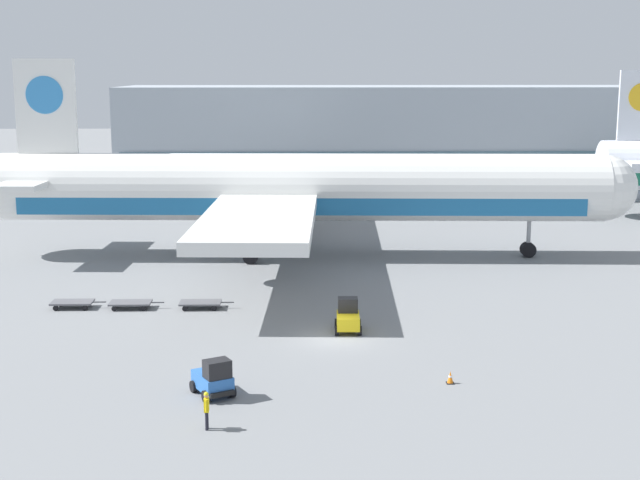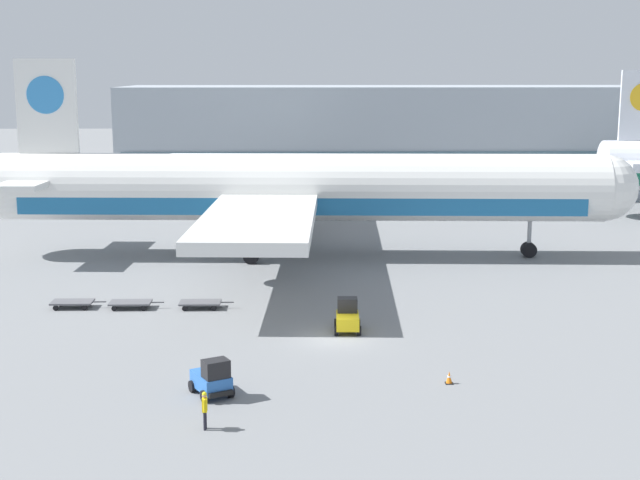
% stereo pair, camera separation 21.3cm
% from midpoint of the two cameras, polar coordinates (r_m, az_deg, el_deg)
% --- Properties ---
extents(ground_plane, '(400.00, 400.00, 0.00)m').
position_cam_midpoint_polar(ground_plane, '(54.33, 0.97, -6.34)').
color(ground_plane, slate).
extents(terminal_building, '(90.00, 18.20, 14.00)m').
position_cam_midpoint_polar(terminal_building, '(119.70, 9.61, 6.33)').
color(terminal_building, '#9EA8B2').
rests_on(terminal_building, ground_plane).
extents(airplane_main, '(58.10, 48.33, 17.00)m').
position_cam_midpoint_polar(airplane_main, '(77.13, -1.67, 3.22)').
color(airplane_main, white).
rests_on(airplane_main, ground_plane).
extents(baggage_tug_foreground, '(1.71, 2.50, 2.00)m').
position_cam_midpoint_polar(baggage_tug_foreground, '(55.73, 1.88, -4.96)').
color(baggage_tug_foreground, yellow).
rests_on(baggage_tug_foreground, ground_plane).
extents(baggage_tug_mid, '(2.48, 2.81, 2.00)m').
position_cam_midpoint_polar(baggage_tug_mid, '(45.25, -6.77, -8.81)').
color(baggage_tug_mid, '#2D66B7').
rests_on(baggage_tug_mid, ground_plane).
extents(baggage_dolly_lead, '(3.70, 1.50, 0.48)m').
position_cam_midpoint_polar(baggage_dolly_lead, '(63.36, -15.46, -3.87)').
color(baggage_dolly_lead, '#56565B').
rests_on(baggage_dolly_lead, ground_plane).
extents(baggage_dolly_second, '(3.70, 1.50, 0.48)m').
position_cam_midpoint_polar(baggage_dolly_second, '(62.28, -11.93, -3.96)').
color(baggage_dolly_second, '#56565B').
rests_on(baggage_dolly_second, ground_plane).
extents(baggage_dolly_third, '(3.70, 1.50, 0.48)m').
position_cam_midpoint_polar(baggage_dolly_third, '(61.49, -7.56, -4.01)').
color(baggage_dolly_third, '#56565B').
rests_on(baggage_dolly_third, ground_plane).
extents(ground_crew_near, '(0.23, 0.57, 1.79)m').
position_cam_midpoint_polar(ground_crew_near, '(41.21, -7.24, -10.57)').
color(ground_crew_near, black).
rests_on(ground_crew_near, ground_plane).
extents(traffic_cone_near, '(0.40, 0.40, 0.66)m').
position_cam_midpoint_polar(traffic_cone_near, '(47.26, 8.39, -8.71)').
color(traffic_cone_near, black).
rests_on(traffic_cone_near, ground_plane).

